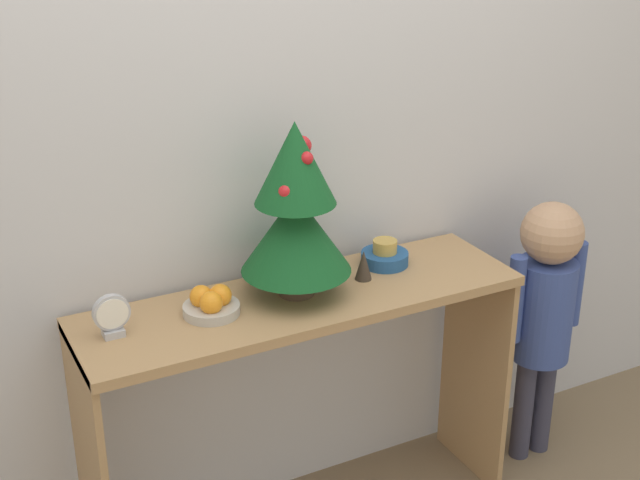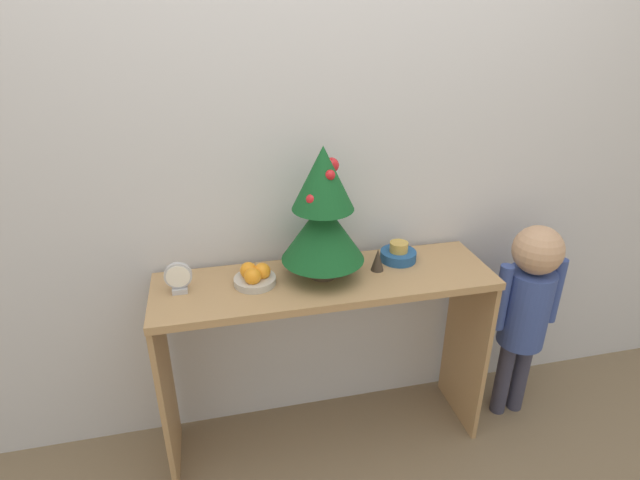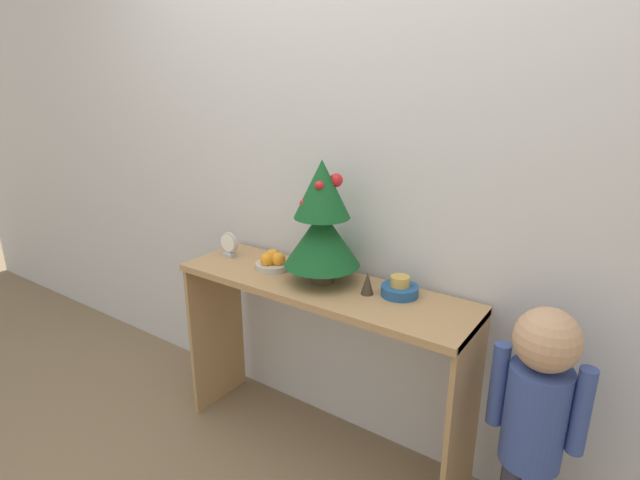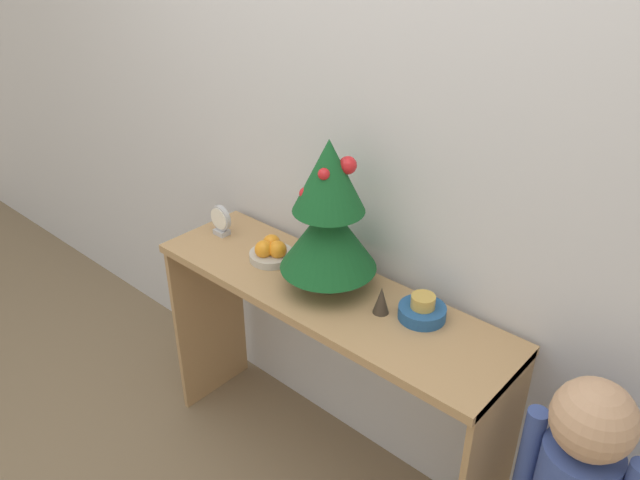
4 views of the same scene
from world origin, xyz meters
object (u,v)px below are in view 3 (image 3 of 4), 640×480
at_px(fruit_bowl, 273,262).
at_px(singing_bowl, 400,289).
at_px(figurine, 367,283).
at_px(child_figure, 537,405).
at_px(mini_tree, 322,222).
at_px(desk_clock, 229,245).

bearing_deg(fruit_bowl, singing_bowl, 5.96).
height_order(fruit_bowl, figurine, figurine).
bearing_deg(singing_bowl, child_figure, -11.65).
relative_size(fruit_bowl, child_figure, 0.16).
relative_size(mini_tree, desk_clock, 4.28).
bearing_deg(singing_bowl, fruit_bowl, -174.04).
distance_m(singing_bowl, figurine, 0.13).
distance_m(desk_clock, child_figure, 1.44).
relative_size(mini_tree, fruit_bowl, 3.25).
height_order(figurine, child_figure, child_figure).
xyz_separation_m(desk_clock, child_figure, (1.42, -0.06, -0.26)).
relative_size(fruit_bowl, desk_clock, 1.32).
height_order(mini_tree, singing_bowl, mini_tree).
bearing_deg(singing_bowl, figurine, -151.24).
height_order(fruit_bowl, child_figure, child_figure).
height_order(singing_bowl, child_figure, child_figure).
distance_m(mini_tree, fruit_bowl, 0.34).
distance_m(fruit_bowl, child_figure, 1.17).
bearing_deg(figurine, mini_tree, 179.05).
relative_size(figurine, child_figure, 0.10).
height_order(desk_clock, figurine, desk_clock).
relative_size(fruit_bowl, figurine, 1.72).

